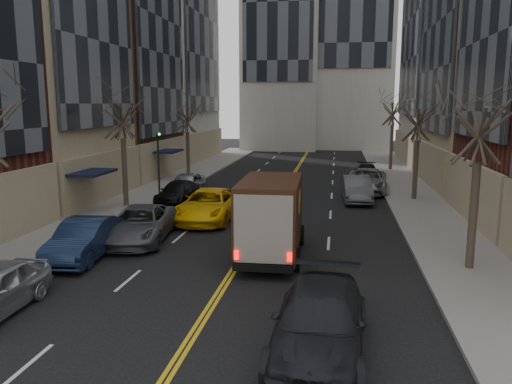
# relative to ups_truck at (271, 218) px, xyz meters

# --- Properties ---
(sidewalk_left) EXTENTS (4.00, 66.00, 0.15)m
(sidewalk_left) POSITION_rel_ups_truck_xyz_m (-10.20, 15.45, -1.59)
(sidewalk_left) COLOR slate
(sidewalk_left) RESTS_ON ground
(sidewalk_right) EXTENTS (4.00, 66.00, 0.15)m
(sidewalk_right) POSITION_rel_ups_truck_xyz_m (7.80, 15.45, -1.59)
(sidewalk_right) COLOR slate
(sidewalk_right) RESTS_ON ground
(tree_lf_mid) EXTENTS (3.20, 3.20, 8.91)m
(tree_lf_mid) POSITION_rel_ups_truck_xyz_m (-10.00, 8.45, 4.93)
(tree_lf_mid) COLOR #382D23
(tree_lf_mid) RESTS_ON sidewalk_left
(tree_lf_far) EXTENTS (3.20, 3.20, 8.12)m
(tree_lf_far) POSITION_rel_ups_truck_xyz_m (-10.00, 21.45, 4.36)
(tree_lf_far) COLOR #382D23
(tree_lf_far) RESTS_ON sidewalk_left
(tree_rt_near) EXTENTS (3.20, 3.20, 8.71)m
(tree_rt_near) POSITION_rel_ups_truck_xyz_m (7.60, -0.55, 4.79)
(tree_rt_near) COLOR #382D23
(tree_rt_near) RESTS_ON sidewalk_right
(tree_rt_mid) EXTENTS (3.20, 3.20, 8.32)m
(tree_rt_mid) POSITION_rel_ups_truck_xyz_m (7.60, 13.45, 4.50)
(tree_rt_mid) COLOR #382D23
(tree_rt_mid) RESTS_ON sidewalk_right
(tree_rt_far) EXTENTS (3.20, 3.20, 9.11)m
(tree_rt_far) POSITION_rel_ups_truck_xyz_m (7.60, 28.45, 5.07)
(tree_rt_far) COLOR #382D23
(tree_rt_far) RESTS_ON sidewalk_right
(traffic_signal) EXTENTS (0.29, 0.26, 4.70)m
(traffic_signal) POSITION_rel_ups_truck_xyz_m (-8.59, 10.44, 1.15)
(traffic_signal) COLOR black
(traffic_signal) RESTS_ON sidewalk_left
(ups_truck) EXTENTS (2.61, 6.10, 3.31)m
(ups_truck) POSITION_rel_ups_truck_xyz_m (0.00, 0.00, 0.00)
(ups_truck) COLOR black
(ups_truck) RESTS_ON ground
(observer_sedan) EXTENTS (2.55, 5.73, 1.63)m
(observer_sedan) POSITION_rel_ups_truck_xyz_m (2.23, -7.75, -0.85)
(observer_sedan) COLOR black
(observer_sedan) RESTS_ON ground
(taxi) EXTENTS (2.78, 5.99, 1.66)m
(taxi) POSITION_rel_ups_truck_xyz_m (-4.20, 6.00, -0.84)
(taxi) COLOR yellow
(taxi) RESTS_ON ground
(pedestrian) EXTENTS (0.61, 0.78, 1.90)m
(pedestrian) POSITION_rel_ups_truck_xyz_m (-2.27, 6.11, -0.72)
(pedestrian) COLOR black
(pedestrian) RESTS_ON ground
(parked_lf_b) EXTENTS (2.11, 4.99, 1.60)m
(parked_lf_b) POSITION_rel_ups_truck_xyz_m (-7.50, -1.38, -0.87)
(parked_lf_b) COLOR #111D36
(parked_lf_b) RESTS_ON ground
(parked_lf_c) EXTENTS (3.29, 5.93, 1.57)m
(parked_lf_c) POSITION_rel_ups_truck_xyz_m (-6.30, 1.49, -0.88)
(parked_lf_c) COLOR #4F5157
(parked_lf_c) RESTS_ON ground
(parked_lf_d) EXTENTS (2.07, 4.70, 1.34)m
(parked_lf_d) POSITION_rel_ups_truck_xyz_m (-7.39, 10.46, -1.00)
(parked_lf_d) COLOR black
(parked_lf_d) RESTS_ON ground
(parked_lf_e) EXTENTS (1.92, 4.74, 1.61)m
(parked_lf_e) POSITION_rel_ups_truck_xyz_m (-7.50, 12.70, -0.86)
(parked_lf_e) COLOR #9A9CA1
(parked_lf_e) RESTS_ON ground
(parked_rt_a) EXTENTS (1.95, 4.96, 1.61)m
(parked_rt_a) POSITION_rel_ups_truck_xyz_m (3.90, 12.69, -0.86)
(parked_rt_a) COLOR #4A4D51
(parked_rt_a) RESTS_ON ground
(parked_rt_b) EXTENTS (3.21, 6.14, 1.65)m
(parked_rt_b) POSITION_rel_ups_truck_xyz_m (4.73, 16.23, -0.84)
(parked_rt_b) COLOR #999CA1
(parked_rt_b) RESTS_ON ground
(parked_rt_c) EXTENTS (1.88, 4.47, 1.29)m
(parked_rt_c) POSITION_rel_ups_truck_xyz_m (5.10, 22.32, -1.02)
(parked_rt_c) COLOR black
(parked_rt_c) RESTS_ON ground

